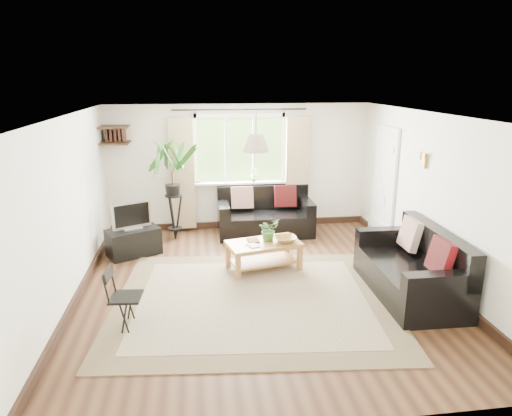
{
  "coord_description": "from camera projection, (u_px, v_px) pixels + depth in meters",
  "views": [
    {
      "loc": [
        -0.84,
        -5.88,
        2.87
      ],
      "look_at": [
        0.0,
        0.4,
        1.05
      ],
      "focal_mm": 32.0,
      "sensor_mm": 36.0,
      "label": 1
    }
  ],
  "objects": [
    {
      "name": "floor",
      "position": [
        260.0,
        286.0,
        6.5
      ],
      "size": [
        5.5,
        5.5,
        0.0
      ],
      "primitive_type": "plane",
      "color": "#321B10",
      "rests_on": "ground"
    },
    {
      "name": "ceiling",
      "position": [
        260.0,
        115.0,
        5.84
      ],
      "size": [
        5.5,
        5.5,
        0.0
      ],
      "primitive_type": "plane",
      "rotation": [
        3.14,
        0.0,
        0.0
      ],
      "color": "white",
      "rests_on": "floor"
    },
    {
      "name": "wall_back",
      "position": [
        240.0,
        167.0,
        8.79
      ],
      "size": [
        5.0,
        0.02,
        2.4
      ],
      "primitive_type": "cube",
      "color": "white",
      "rests_on": "floor"
    },
    {
      "name": "wall_front",
      "position": [
        309.0,
        300.0,
        3.55
      ],
      "size": [
        5.0,
        0.02,
        2.4
      ],
      "primitive_type": "cube",
      "color": "white",
      "rests_on": "floor"
    },
    {
      "name": "wall_left",
      "position": [
        68.0,
        212.0,
        5.86
      ],
      "size": [
        0.02,
        5.5,
        2.4
      ],
      "primitive_type": "cube",
      "color": "white",
      "rests_on": "floor"
    },
    {
      "name": "wall_right",
      "position": [
        433.0,
        199.0,
        6.49
      ],
      "size": [
        0.02,
        5.5,
        2.4
      ],
      "primitive_type": "cube",
      "color": "white",
      "rests_on": "floor"
    },
    {
      "name": "rug",
      "position": [
        253.0,
        300.0,
        6.09
      ],
      "size": [
        3.91,
        3.44,
        0.02
      ],
      "primitive_type": "cube",
      "rotation": [
        0.0,
        0.0,
        -0.09
      ],
      "color": "#C4B298",
      "rests_on": "floor"
    },
    {
      "name": "window",
      "position": [
        240.0,
        150.0,
        8.66
      ],
      "size": [
        2.5,
        0.16,
        2.16
      ],
      "primitive_type": null,
      "color": "white",
      "rests_on": "wall_back"
    },
    {
      "name": "door",
      "position": [
        383.0,
        186.0,
        8.16
      ],
      "size": [
        0.06,
        0.96,
        2.06
      ],
      "primitive_type": "cube",
      "color": "silver",
      "rests_on": "wall_right"
    },
    {
      "name": "corner_shelf",
      "position": [
        115.0,
        135.0,
        8.08
      ],
      "size": [
        0.5,
        0.5,
        0.34
      ],
      "primitive_type": null,
      "color": "black",
      "rests_on": "wall_back"
    },
    {
      "name": "pendant_lamp",
      "position": [
        256.0,
        139.0,
        6.32
      ],
      "size": [
        0.36,
        0.36,
        0.54
      ],
      "primitive_type": null,
      "color": "beige",
      "rests_on": "ceiling"
    },
    {
      "name": "wall_sconce",
      "position": [
        423.0,
        158.0,
        6.62
      ],
      "size": [
        0.12,
        0.12,
        0.28
      ],
      "primitive_type": null,
      "color": "beige",
      "rests_on": "wall_right"
    },
    {
      "name": "sofa_back",
      "position": [
        265.0,
        213.0,
        8.59
      ],
      "size": [
        1.76,
        0.89,
        0.83
      ],
      "primitive_type": null,
      "rotation": [
        0.0,
        0.0,
        -0.0
      ],
      "color": "black",
      "rests_on": "floor"
    },
    {
      "name": "sofa_right",
      "position": [
        410.0,
        265.0,
        6.16
      ],
      "size": [
        1.86,
        0.95,
        0.87
      ],
      "primitive_type": null,
      "rotation": [
        0.0,
        0.0,
        -1.59
      ],
      "color": "black",
      "rests_on": "floor"
    },
    {
      "name": "coffee_table",
      "position": [
        264.0,
        256.0,
        7.02
      ],
      "size": [
        1.2,
        0.83,
        0.45
      ],
      "primitive_type": null,
      "rotation": [
        0.0,
        0.0,
        0.23
      ],
      "color": "olive",
      "rests_on": "floor"
    },
    {
      "name": "table_plant",
      "position": [
        269.0,
        230.0,
        6.99
      ],
      "size": [
        0.41,
        0.4,
        0.35
      ],
      "primitive_type": "imported",
      "rotation": [
        0.0,
        0.0,
        0.54
      ],
      "color": "#366528",
      "rests_on": "coffee_table"
    },
    {
      "name": "bowl",
      "position": [
        285.0,
        239.0,
        6.96
      ],
      "size": [
        0.36,
        0.36,
        0.08
      ],
      "primitive_type": "imported",
      "rotation": [
        0.0,
        0.0,
        0.05
      ],
      "color": "olive",
      "rests_on": "coffee_table"
    },
    {
      "name": "book_a",
      "position": [
        249.0,
        246.0,
        6.77
      ],
      "size": [
        0.22,
        0.25,
        0.02
      ],
      "primitive_type": "imported",
      "rotation": [
        0.0,
        0.0,
        0.42
      ],
      "color": "white",
      "rests_on": "coffee_table"
    },
    {
      "name": "book_b",
      "position": [
        248.0,
        241.0,
        6.99
      ],
      "size": [
        0.19,
        0.25,
        0.02
      ],
      "primitive_type": "imported",
      "rotation": [
        0.0,
        0.0,
        0.08
      ],
      "color": "brown",
      "rests_on": "coffee_table"
    },
    {
      "name": "tv_stand",
      "position": [
        134.0,
        242.0,
        7.62
      ],
      "size": [
        0.96,
        0.79,
        0.45
      ],
      "primitive_type": "cube",
      "rotation": [
        0.0,
        0.0,
        0.46
      ],
      "color": "black",
      "rests_on": "floor"
    },
    {
      "name": "tv",
      "position": [
        132.0,
        215.0,
        7.49
      ],
      "size": [
        0.67,
        0.48,
        0.49
      ],
      "primitive_type": null,
      "rotation": [
        0.0,
        0.0,
        0.46
      ],
      "color": "#A5A5AA",
      "rests_on": "tv_stand"
    },
    {
      "name": "palm_stand",
      "position": [
        173.0,
        191.0,
        8.18
      ],
      "size": [
        0.73,
        0.73,
        1.8
      ],
      "primitive_type": null,
      "rotation": [
        0.0,
        0.0,
        -0.04
      ],
      "color": "black",
      "rests_on": "floor"
    },
    {
      "name": "folding_chair",
      "position": [
        126.0,
        298.0,
        5.35
      ],
      "size": [
        0.42,
        0.42,
        0.75
      ],
      "primitive_type": null,
      "rotation": [
        0.0,
        0.0,
        1.49
      ],
      "color": "black",
      "rests_on": "floor"
    },
    {
      "name": "sill_plant",
      "position": [
        254.0,
        175.0,
        8.75
      ],
      "size": [
        0.14,
        0.1,
        0.27
      ],
      "primitive_type": "imported",
      "color": "#2D6023",
      "rests_on": "window"
    }
  ]
}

